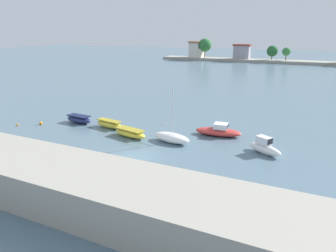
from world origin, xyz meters
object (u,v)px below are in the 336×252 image
moored_boat_2 (130,133)px  moored_boat_4 (219,131)px  moored_boat_3 (172,138)px  mooring_buoy_1 (17,125)px  moored_boat_0 (79,119)px  moored_boat_1 (109,124)px  mooring_buoy_0 (41,123)px  moored_boat_5 (265,147)px

moored_boat_2 → moored_boat_4: (9.02, 4.95, 0.07)m
moored_boat_3 → mooring_buoy_1: bearing=-162.0°
moored_boat_0 → moored_boat_1: moored_boat_0 is taller
moored_boat_2 → mooring_buoy_0: size_ratio=10.85×
moored_boat_0 → moored_boat_5: (24.09, -0.56, 0.16)m
moored_boat_1 → moored_boat_5: 19.11m
moored_boat_4 → moored_boat_5: size_ratio=1.47×
mooring_buoy_1 → moored_boat_2: bearing=9.4°
mooring_buoy_1 → moored_boat_5: bearing=7.5°
moored_boat_2 → moored_boat_5: moored_boat_5 is taller
moored_boat_0 → moored_boat_4: 18.52m
moored_boat_3 → mooring_buoy_0: (-18.28, -1.28, -0.33)m
moored_boat_0 → moored_boat_2: (9.27, -1.99, -0.03)m
moored_boat_0 → moored_boat_1: 4.99m
moored_boat_3 → moored_boat_4: size_ratio=1.11×
moored_boat_4 → mooring_buoy_0: (-22.21, -5.82, -0.32)m
moored_boat_3 → moored_boat_4: bearing=58.9°
moored_boat_1 → moored_boat_2: (4.28, -1.90, -0.02)m
moored_boat_1 → moored_boat_5: moored_boat_5 is taller
mooring_buoy_0 → mooring_buoy_1: mooring_buoy_0 is taller
moored_boat_0 → mooring_buoy_1: (-6.24, -4.55, -0.36)m
moored_boat_2 → moored_boat_3: moored_boat_3 is taller
moored_boat_1 → moored_boat_2: moored_boat_1 is taller
moored_boat_4 → moored_boat_5: moored_boat_5 is taller
moored_boat_2 → mooring_buoy_1: bearing=-158.8°
moored_boat_3 → mooring_buoy_0: size_ratio=14.33×
moored_boat_4 → mooring_buoy_0: moored_boat_4 is taller
moored_boat_2 → moored_boat_3: (5.09, 0.42, 0.08)m
moored_boat_1 → moored_boat_3: (9.37, -1.48, 0.06)m
moored_boat_1 → mooring_buoy_1: moored_boat_1 is taller
moored_boat_0 → moored_boat_4: moored_boat_4 is taller
moored_boat_2 → mooring_buoy_1: size_ratio=17.26×
moored_boat_3 → moored_boat_5: 9.79m
moored_boat_3 → moored_boat_1: bearing=-179.2°
moored_boat_0 → moored_boat_3: 14.44m
moored_boat_0 → moored_boat_3: (14.36, -1.57, 0.05)m
moored_boat_3 → moored_boat_2: bearing=-165.5°
moored_boat_4 → mooring_buoy_0: 22.96m
moored_boat_1 → moored_boat_4: size_ratio=0.79×
moored_boat_2 → mooring_buoy_0: bearing=-164.4°
moored_boat_5 → moored_boat_2: bearing=-145.7°
moored_boat_0 → moored_boat_3: moored_boat_3 is taller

